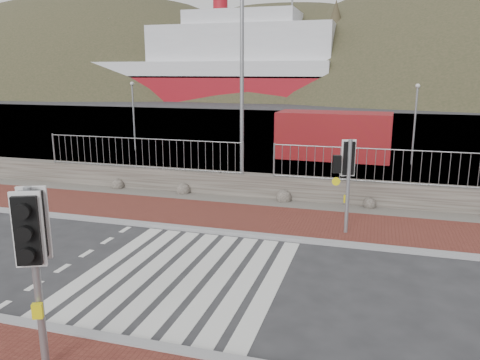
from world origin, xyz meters
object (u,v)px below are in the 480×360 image
(ferry, at_px, (206,68))
(traffic_signal_far, at_px, (348,167))
(shipping_container, at_px, (334,135))
(traffic_signal_near, at_px, (33,242))
(streetlight, at_px, (246,66))

(ferry, distance_m, traffic_signal_far, 69.94)
(shipping_container, bearing_deg, traffic_signal_far, -80.95)
(traffic_signal_far, xyz_separation_m, shipping_container, (-1.55, 12.59, -0.78))
(traffic_signal_far, relative_size, shipping_container, 0.46)
(traffic_signal_near, bearing_deg, traffic_signal_far, 38.79)
(ferry, relative_size, traffic_signal_near, 16.31)
(traffic_signal_far, bearing_deg, traffic_signal_near, 44.80)
(streetlight, bearing_deg, traffic_signal_near, -105.63)
(traffic_signal_near, xyz_separation_m, shipping_container, (2.56, 20.57, -0.94))
(ferry, relative_size, traffic_signal_far, 17.60)
(traffic_signal_far, relative_size, streetlight, 0.32)
(ferry, relative_size, streetlight, 5.70)
(traffic_signal_far, height_order, shipping_container, traffic_signal_far)
(traffic_signal_near, bearing_deg, streetlight, 66.59)
(ferry, bearing_deg, traffic_signal_near, -71.55)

